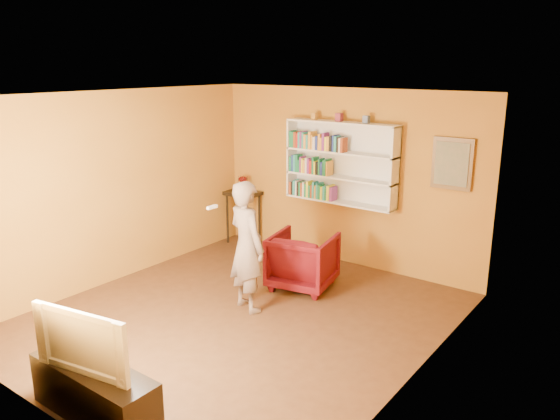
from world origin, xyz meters
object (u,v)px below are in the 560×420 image
object	(u,v)px
console_table	(243,201)
television	(89,338)
person	(247,246)
armchair	(303,261)
bookshelf	(342,163)
ruby_lustre	(243,181)
tv_cabinet	(95,392)

from	to	relation	value
console_table	television	xyz separation A→B (m)	(2.10, -4.50, 0.01)
console_table	person	world-z (taller)	person
armchair	television	world-z (taller)	television
bookshelf	armchair	world-z (taller)	bookshelf
console_table	armchair	bearing A→B (deg)	-27.25
console_table	ruby_lustre	world-z (taller)	ruby_lustre
ruby_lustre	tv_cabinet	distance (m)	5.04
bookshelf	console_table	world-z (taller)	bookshelf
tv_cabinet	television	bearing A→B (deg)	0.00
armchair	tv_cabinet	world-z (taller)	armchair
ruby_lustre	console_table	bearing A→B (deg)	-33.69
ruby_lustre	bookshelf	bearing A→B (deg)	4.94
ruby_lustre	person	distance (m)	2.67
bookshelf	television	size ratio (longest dim) A/B	1.78
tv_cabinet	television	xyz separation A→B (m)	(0.00, 0.00, 0.53)
tv_cabinet	bookshelf	bearing A→B (deg)	93.08
person	tv_cabinet	bearing A→B (deg)	115.36
console_table	bookshelf	bearing A→B (deg)	4.94
armchair	person	bearing A→B (deg)	68.58
ruby_lustre	armchair	size ratio (longest dim) A/B	0.31
armchair	person	size ratio (longest dim) A/B	0.51
console_table	armchair	world-z (taller)	console_table
armchair	console_table	bearing A→B (deg)	-39.01
bookshelf	console_table	bearing A→B (deg)	-175.06
person	television	xyz separation A→B (m)	(0.34, -2.51, -0.06)
console_table	armchair	xyz separation A→B (m)	(1.93, -0.99, -0.37)
ruby_lustre	armchair	world-z (taller)	ruby_lustre
person	console_table	bearing A→B (deg)	-30.90
armchair	tv_cabinet	size ratio (longest dim) A/B	0.63
armchair	tv_cabinet	bearing A→B (deg)	81.02
console_table	person	distance (m)	2.66
bookshelf	tv_cabinet	distance (m)	4.86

